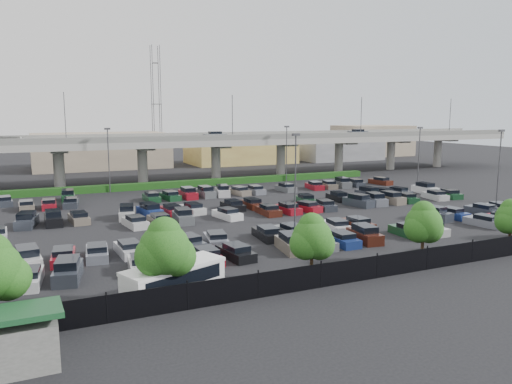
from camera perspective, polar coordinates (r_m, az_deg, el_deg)
ground at (r=65.04m, az=1.02°, el=-2.13°), size 280.00×280.00×0.00m
overpass at (r=93.82m, az=-7.65°, el=5.48°), size 150.00×13.00×15.80m
hedge at (r=87.85m, az=-6.07°, el=1.08°), size 66.00×1.60×1.10m
fence at (r=42.07m, az=17.90°, el=-7.47°), size 70.00×0.10×2.00m
tree_row at (r=42.99m, az=17.48°, el=-3.50°), size 65.07×3.66×5.94m
shuttle_bus at (r=35.05m, az=-9.34°, el=-9.82°), size 7.67×4.96×2.33m
parked_cars at (r=61.38m, az=1.56°, el=-2.23°), size 63.09×41.62×1.67m
light_poles at (r=64.31m, az=-3.06°, el=3.35°), size 66.90×48.38×10.30m
distant_buildings at (r=126.17m, az=-6.14°, el=4.91°), size 138.00×24.00×9.00m
comm_tower at (r=135.31m, az=-11.32°, el=10.08°), size 2.40×2.40×30.00m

